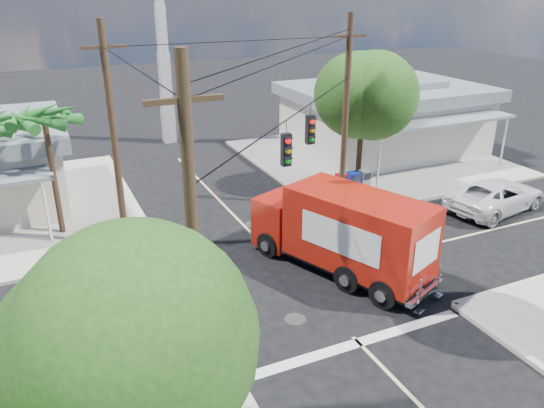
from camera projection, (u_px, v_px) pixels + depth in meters
ground at (294, 277)px, 19.71m from camera, size 120.00×120.00×0.00m
sidewalk_ne at (371, 158)px, 33.02m from camera, size 14.12×14.12×0.14m
road_markings at (314, 297)px, 18.48m from camera, size 32.00×32.00×0.01m
building_ne at (385, 116)px, 33.69m from camera, size 11.80×10.20×4.50m
radio_tower at (164, 58)px, 34.52m from camera, size 0.80×0.80×17.00m
tree_sw_front at (134, 349)px, 9.02m from camera, size 3.88×3.78×6.03m
tree_ne_front at (363, 100)px, 26.34m from camera, size 4.21×4.14×6.66m
tree_ne_back at (380, 99)px, 29.42m from camera, size 3.77×3.66×5.82m
palm_nw_front at (44, 121)px, 21.17m from camera, size 3.01×3.08×5.59m
utility_poles at (236, 150)px, 18.65m from camera, size 12.00×10.68×9.00m
vending_boxes at (353, 182)px, 27.16m from camera, size 1.90×0.50×1.10m
delivery_truck at (343, 232)px, 19.57m from camera, size 4.78×7.68×3.21m
parked_car at (496, 195)px, 25.33m from camera, size 5.77×3.44×1.50m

